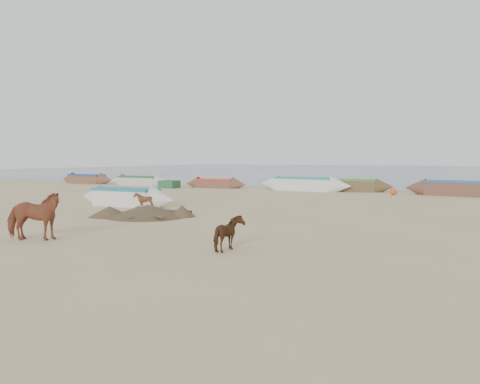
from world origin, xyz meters
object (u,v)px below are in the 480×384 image
calf_right (230,234)px  near_canoe (126,197)px  cow_adult (33,216)px  calf_front (143,200)px

calf_right → near_canoe: size_ratio=0.16×
cow_adult → calf_right: size_ratio=1.88×
calf_front → calf_right: size_ratio=0.88×
calf_front → near_canoe: bearing=-110.3°
calf_right → near_canoe: bearing=29.5°
cow_adult → near_canoe: cow_adult is taller
cow_adult → near_canoe: (-3.99, 8.98, -0.27)m
cow_adult → near_canoe: bearing=-1.0°
cow_adult → near_canoe: 9.83m
calf_front → cow_adult: bearing=19.2°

